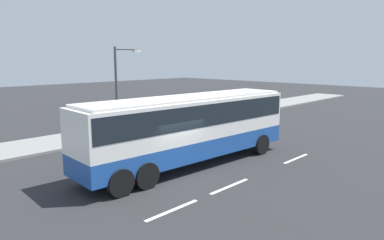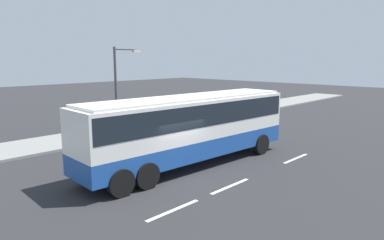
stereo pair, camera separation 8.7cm
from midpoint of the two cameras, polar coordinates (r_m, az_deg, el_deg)
name	(u,v)px [view 1 (the left image)]	position (r m, az deg, el deg)	size (l,w,h in m)	color
ground_plane	(173,175)	(15.90, -3.02, -8.99)	(120.00, 120.00, 0.00)	#28282B
sidewalk_curb	(71,140)	(23.55, -19.08, -3.07)	(80.00, 4.00, 0.15)	gray
lane_centreline	(147,221)	(11.77, -7.19, -16.07)	(23.20, 0.16, 0.01)	white
coach_bus	(190,123)	(16.78, -0.15, -0.50)	(11.79, 3.14, 3.40)	#1E4C9E
pedestrian_at_crossing	(187,112)	(27.36, -0.80, 1.26)	(0.32, 0.32, 1.54)	brown
street_lamp	(120,84)	(22.81, -11.68, 5.74)	(2.01, 0.24, 5.78)	#47474C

